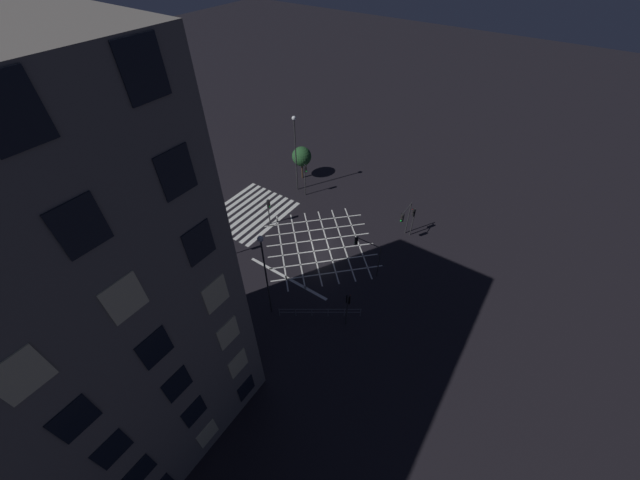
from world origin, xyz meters
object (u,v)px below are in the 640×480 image
(traffic_light_sw_cross, at_px, (305,174))
(traffic_light_median_south, at_px, (269,207))
(street_lamp_west, at_px, (264,264))
(traffic_light_median_north, at_px, (366,248))
(street_lamp_far, at_px, (193,275))
(traffic_light_nw_cross, at_px, (413,216))
(street_lamp_east, at_px, (295,143))
(street_tree_near, at_px, (302,156))
(traffic_light_ne_main, at_px, (348,304))
(traffic_light_nw_main, at_px, (405,217))
(traffic_light_se_cross, at_px, (223,238))

(traffic_light_sw_cross, relative_size, traffic_light_median_south, 1.27)
(street_lamp_west, bearing_deg, traffic_light_sw_cross, -153.99)
(traffic_light_median_north, bearing_deg, street_lamp_far, 61.85)
(street_lamp_far, bearing_deg, traffic_light_nw_cross, 156.92)
(street_lamp_east, relative_size, street_tree_near, 2.20)
(traffic_light_ne_main, distance_m, street_lamp_east, 20.99)
(traffic_light_sw_cross, bearing_deg, street_lamp_far, -76.50)
(traffic_light_median_south, xyz_separation_m, street_lamp_west, (9.11, 7.78, 3.80))
(traffic_light_sw_cross, distance_m, traffic_light_nw_main, 13.24)
(traffic_light_median_south, height_order, traffic_light_se_cross, traffic_light_se_cross)
(traffic_light_sw_cross, height_order, street_lamp_west, street_lamp_west)
(traffic_light_nw_main, distance_m, street_lamp_east, 15.28)
(traffic_light_ne_main, bearing_deg, street_lamp_far, 127.85)
(traffic_light_se_cross, xyz_separation_m, street_lamp_east, (-13.61, -1.24, 3.93))
(traffic_light_sw_cross, height_order, traffic_light_median_south, traffic_light_sw_cross)
(traffic_light_median_north, distance_m, street_lamp_east, 15.88)
(traffic_light_median_north, bearing_deg, traffic_light_se_cross, 27.40)
(traffic_light_ne_main, bearing_deg, traffic_light_median_south, 65.39)
(traffic_light_nw_main, bearing_deg, street_lamp_east, -94.20)
(street_lamp_east, bearing_deg, traffic_light_se_cross, 5.21)
(traffic_light_nw_cross, height_order, street_lamp_far, street_lamp_far)
(traffic_light_nw_cross, distance_m, traffic_light_nw_main, 1.39)
(traffic_light_se_cross, bearing_deg, traffic_light_median_south, 86.77)
(traffic_light_median_south, xyz_separation_m, traffic_light_se_cross, (6.44, -0.36, 0.17))
(street_lamp_far, bearing_deg, traffic_light_median_north, 151.85)
(traffic_light_se_cross, relative_size, street_lamp_west, 0.40)
(street_tree_near, bearing_deg, traffic_light_median_north, 56.70)
(traffic_light_median_north, relative_size, traffic_light_nw_cross, 1.06)
(traffic_light_median_north, height_order, street_lamp_west, street_lamp_west)
(traffic_light_ne_main, bearing_deg, street_lamp_west, 113.79)
(traffic_light_nw_main, xyz_separation_m, street_tree_near, (-3.62, -15.94, 0.05))
(traffic_light_median_south, xyz_separation_m, street_lamp_east, (-7.18, -1.60, 4.10))
(traffic_light_median_north, height_order, traffic_light_ne_main, traffic_light_median_north)
(traffic_light_sw_cross, distance_m, street_lamp_west, 17.97)
(traffic_light_nw_cross, xyz_separation_m, traffic_light_sw_cross, (0.51, -13.69, 0.47))
(traffic_light_se_cross, xyz_separation_m, street_lamp_far, (7.01, 5.24, 4.49))
(street_tree_near, bearing_deg, traffic_light_sw_cross, 42.84)
(traffic_light_ne_main, distance_m, traffic_light_median_south, 15.35)
(traffic_light_sw_cross, xyz_separation_m, traffic_light_se_cross, (13.22, -0.38, -0.48))
(traffic_light_nw_main, bearing_deg, traffic_light_ne_main, 3.23)
(traffic_light_sw_cross, distance_m, traffic_light_median_south, 6.82)
(street_lamp_east, bearing_deg, traffic_light_nw_cross, 90.44)
(traffic_light_se_cross, relative_size, street_lamp_far, 0.37)
(traffic_light_median_north, height_order, traffic_light_nw_cross, traffic_light_median_north)
(traffic_light_nw_cross, relative_size, street_lamp_east, 0.38)
(traffic_light_ne_main, relative_size, street_lamp_east, 0.39)
(traffic_light_sw_cross, xyz_separation_m, street_tree_near, (-2.92, -2.71, 0.07))
(traffic_light_ne_main, distance_m, traffic_light_se_cross, 14.32)
(traffic_light_median_south, xyz_separation_m, street_tree_near, (-9.71, -2.69, 0.72))
(traffic_light_ne_main, height_order, street_tree_near, street_tree_near)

